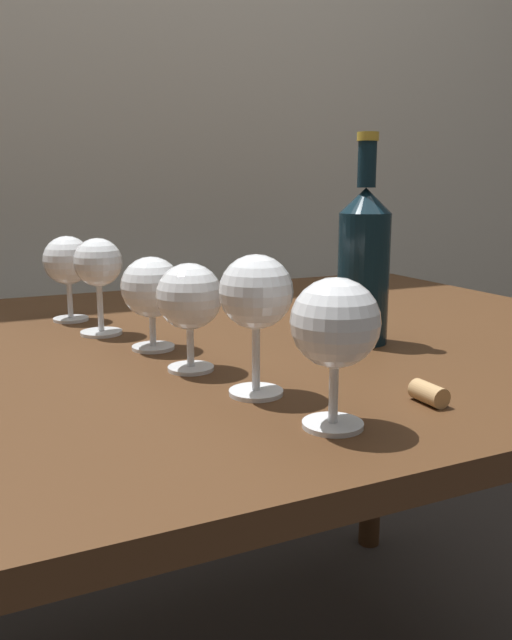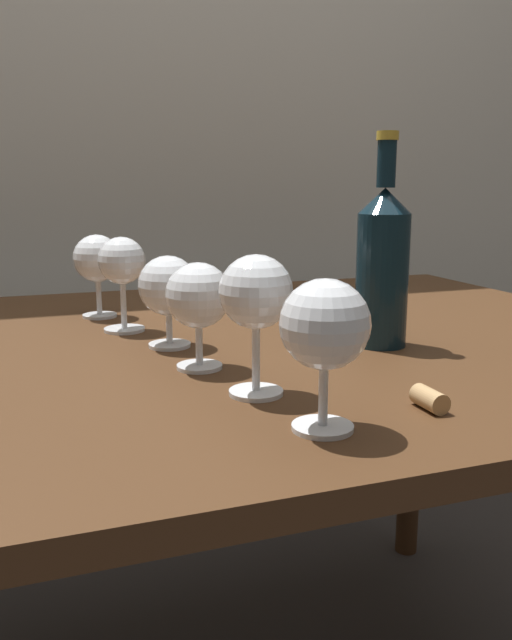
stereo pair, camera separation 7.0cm
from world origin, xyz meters
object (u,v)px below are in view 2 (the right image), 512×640
Objects in this scene: wine_glass_port at (325,328)px; wine_glass_rose at (198,298)px; wine_glass_empty at (256,296)px; wine_glass_chardonnay at (97,260)px; wine_bottle at (383,264)px; wine_glass_cabernet at (122,264)px; wine_glass_amber at (168,288)px; cork at (429,399)px.

wine_glass_rose is at bearing 103.10° from wine_glass_port.
wine_glass_empty reaches higher than wine_glass_chardonnay.
wine_bottle is (0.22, 0.27, 0.02)m from wine_glass_port.
wine_bottle reaches higher than wine_glass_cabernet.
wine_glass_empty reaches higher than wine_glass_amber.
wine_glass_chardonnay is 0.48× the size of wine_bottle.
wine_bottle is 7.03× the size of cork.
wine_glass_rose reaches higher than wine_glass_amber.
cork is (-0.09, -0.26, -0.11)m from wine_bottle.
wine_glass_empty is 0.50m from wine_glass_chardonnay.
wine_glass_empty is 3.67× the size of cork.
wine_glass_empty is 1.19× the size of wine_glass_amber.
wine_glass_empty is 0.21m from cork.
wine_glass_port is 0.93× the size of wine_glass_empty.
wine_bottle reaches higher than wine_glass_rose.
wine_glass_amber is at bearing -74.30° from wine_glass_chardonnay.
wine_glass_rose is 0.25m from wine_glass_cabernet.
wine_glass_amber is (-0.04, 0.24, -0.03)m from wine_glass_empty.
wine_glass_rose reaches higher than cork.
wine_glass_rose is at bearing -84.59° from wine_glass_amber.
wine_glass_amber is 0.88× the size of wine_glass_cabernet.
wine_glass_chardonnay is (-0.02, 0.12, -0.01)m from wine_glass_cabernet.
cork is (0.19, -0.35, -0.07)m from wine_glass_amber.
wine_glass_rose is 0.91× the size of wine_glass_cabernet.
wine_glass_port is at bearing -79.45° from wine_glass_amber.
wine_glass_cabernet is 0.39m from wine_bottle.
wine_glass_empty is at bearing -79.79° from wine_glass_amber.
wine_glass_cabernet is 0.54m from cork.
wine_glass_empty is 0.52× the size of wine_bottle.
wine_glass_port reaches higher than wine_glass_amber.
wine_glass_port is 1.11× the size of wine_glass_amber.
cork is at bearing -34.94° from wine_glass_empty.
wine_glass_chardonnay is 0.49m from wine_bottle.
wine_glass_empty reaches higher than cork.
wine_glass_cabernet is 3.50× the size of cork.
wine_glass_amber is 0.44× the size of wine_bottle.
wine_glass_port is at bearing -128.79° from wine_bottle.
cork is at bearing -51.01° from wine_glass_rose.
wine_bottle reaches higher than wine_glass_empty.
wine_glass_cabernet is (-0.11, 0.49, 0.01)m from wine_glass_port.
wine_glass_cabernet is at bearing 103.09° from wine_glass_rose.
wine_glass_chardonnay is at bearing 103.01° from wine_glass_empty.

